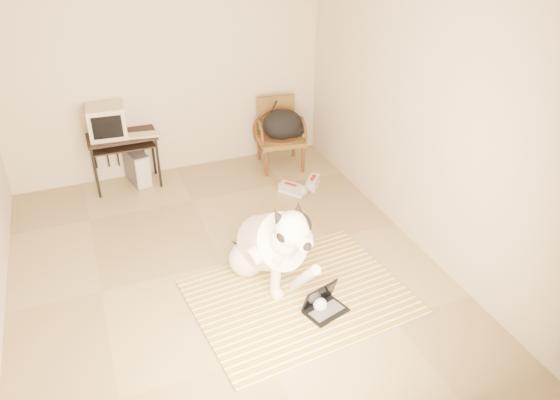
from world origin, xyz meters
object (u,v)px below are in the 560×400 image
crt_monitor (107,121)px  pc_tower (137,167)px  computer_desk (123,143)px  dog (272,245)px  laptop (323,304)px  rattan_chair (279,134)px  backpack (285,125)px

crt_monitor → pc_tower: (0.27, -0.01, -0.65)m
crt_monitor → computer_desk: bearing=-20.5°
computer_desk → crt_monitor: crt_monitor is taller
dog → computer_desk: (-1.02, 2.40, 0.18)m
dog → crt_monitor: size_ratio=2.96×
laptop → rattan_chair: 2.96m
backpack → computer_desk: bearing=174.0°
crt_monitor → pc_tower: size_ratio=0.94×
rattan_chair → laptop: bearing=-103.7°
crt_monitor → backpack: 2.18m
dog → computer_desk: 2.61m
dog → rattan_chair: bearing=67.2°
crt_monitor → rattan_chair: 2.16m
laptop → pc_tower: bearing=110.7°
computer_desk → rattan_chair: bearing=-3.8°
dog → backpack: (0.99, 2.19, 0.19)m
computer_desk → rattan_chair: rattan_chair is taller
rattan_chair → pc_tower: bearing=174.6°
computer_desk → crt_monitor: (-0.14, 0.05, 0.28)m
dog → backpack: dog is taller
laptop → backpack: 2.92m
dog → pc_tower: 2.60m
dog → crt_monitor: bearing=115.2°
rattan_chair → backpack: 0.17m
pc_tower → rattan_chair: (1.84, -0.17, 0.24)m
laptop → computer_desk: 3.29m
pc_tower → backpack: size_ratio=0.85×
crt_monitor → pc_tower: bearing=-2.0°
laptop → pc_tower: (-1.15, 3.03, 0.13)m
dog → backpack: bearing=65.6°
computer_desk → pc_tower: size_ratio=1.69×
rattan_chair → backpack: size_ratio=1.57×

